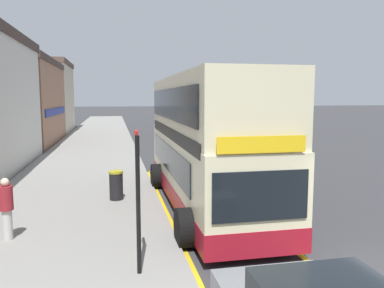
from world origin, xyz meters
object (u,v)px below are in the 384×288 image
(double_decker_bus, at_px, (205,146))
(pedestrian_waiting_near_sign, at_px, (6,207))
(bus_stop_sign, at_px, (138,192))
(litter_bin, at_px, (116,185))
(parked_car_maroon_far, at_px, (184,123))

(double_decker_bus, distance_m, pedestrian_waiting_near_sign, 6.38)
(bus_stop_sign, distance_m, litter_bin, 5.91)
(parked_car_maroon_far, relative_size, litter_bin, 4.12)
(parked_car_maroon_far, relative_size, pedestrian_waiting_near_sign, 2.65)
(bus_stop_sign, distance_m, parked_car_maroon_far, 36.93)
(bus_stop_sign, relative_size, parked_car_maroon_far, 0.69)
(double_decker_bus, relative_size, litter_bin, 9.91)
(double_decker_bus, xyz_separation_m, bus_stop_sign, (-2.61, -5.00, -0.24))
(double_decker_bus, bearing_deg, pedestrian_waiting_near_sign, -155.99)
(double_decker_bus, height_order, litter_bin, double_decker_bus)
(parked_car_maroon_far, bearing_deg, litter_bin, 74.02)
(double_decker_bus, distance_m, bus_stop_sign, 5.65)
(bus_stop_sign, height_order, litter_bin, bus_stop_sign)
(double_decker_bus, height_order, bus_stop_sign, double_decker_bus)
(double_decker_bus, relative_size, pedestrian_waiting_near_sign, 6.38)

